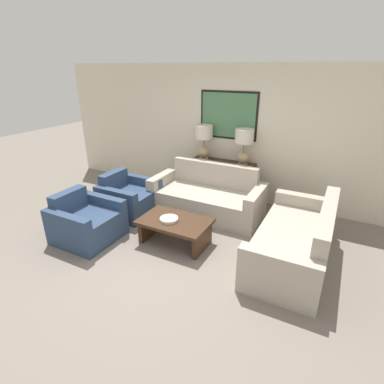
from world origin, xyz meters
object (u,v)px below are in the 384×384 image
Objects in this scene: decorative_bowl at (169,219)px; couch_by_side at (296,242)px; console_table at (222,181)px; table_lamp_left at (204,138)px; armchair_near_camera at (86,223)px; armchair_near_back_wall at (129,198)px; table_lamp_right at (244,142)px; coffee_table at (175,226)px; couch_by_back_wall at (207,198)px.

couch_by_side is at bearing 13.92° from decorative_bowl.
console_table is 1.96m from decorative_bowl.
couch_by_side is at bearing -34.77° from table_lamp_left.
armchair_near_camera is (-0.90, -2.44, -0.98)m from table_lamp_left.
armchair_near_back_wall is at bearing 177.49° from couch_by_side.
coffee_table is at bearing -102.18° from table_lamp_right.
coffee_table is (-1.75, -0.40, -0.01)m from couch_by_side.
couch_by_back_wall reaches higher than decorative_bowl.
table_lamp_left is 0.33× the size of couch_by_back_wall.
couch_by_back_wall is at bearing 87.17° from decorative_bowl.
armchair_near_back_wall is at bearing -152.57° from couch_by_back_wall.
table_lamp_right is 0.76× the size of armchair_near_camera.
armchair_near_back_wall and armchair_near_camera have the same top height.
table_lamp_left reaches higher than console_table.
armchair_near_back_wall is (-1.32, -1.38, -0.13)m from console_table.
armchair_near_camera is at bearing -118.40° from console_table.
decorative_bowl is (-0.48, -1.96, -0.84)m from table_lamp_right.
coffee_table is at bearing -77.44° from table_lamp_left.
couch_by_side is (1.76, -1.51, -0.11)m from console_table.
console_table is at bearing 90.00° from couch_by_back_wall.
couch_by_back_wall is 1.91× the size of coffee_table.
table_lamp_left is 2.78m from armchair_near_camera.
armchair_near_back_wall is at bearing -133.80° from console_table.
couch_by_back_wall is (0.00, -0.69, -0.11)m from console_table.
table_lamp_right is 2.24m from couch_by_side.
couch_by_back_wall is 2.19m from armchair_near_camera.
couch_by_back_wall reaches higher than console_table.
decorative_bowl is (-0.06, -1.27, 0.12)m from couch_by_back_wall.
table_lamp_right reaches higher than couch_by_side.
couch_by_side is 3.08m from armchair_near_back_wall.
decorative_bowl is at bearing 20.86° from armchair_near_camera.
armchair_near_back_wall is (-1.32, -0.69, -0.02)m from couch_by_back_wall.
couch_by_back_wall is at bearing 52.97° from armchair_near_camera.
armchair_near_back_wall is at bearing 158.13° from coffee_table.
decorative_bowl is (-0.07, -0.05, 0.13)m from coffee_table.
couch_by_side reaches higher than console_table.
couch_by_back_wall is 2.26× the size of armchair_near_back_wall.
table_lamp_right is at bearing 76.22° from decorative_bowl.
armchair_near_camera is at bearing -127.03° from couch_by_back_wall.
coffee_table is at bearing -89.80° from console_table.
table_lamp_right reaches higher than armchair_near_camera.
table_lamp_left is 0.76× the size of armchair_near_back_wall.
console_table is 0.63× the size of couch_by_side.
table_lamp_right is at bearing 54.55° from armchair_near_camera.
table_lamp_right is at bearing 0.00° from table_lamp_left.
table_lamp_right is 2.43m from armchair_near_back_wall.
table_lamp_right is 0.33× the size of couch_by_back_wall.
table_lamp_left reaches higher than couch_by_side.
coffee_table is (-0.41, -1.91, -0.97)m from table_lamp_right.
couch_by_side is at bearing 12.80° from coffee_table.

